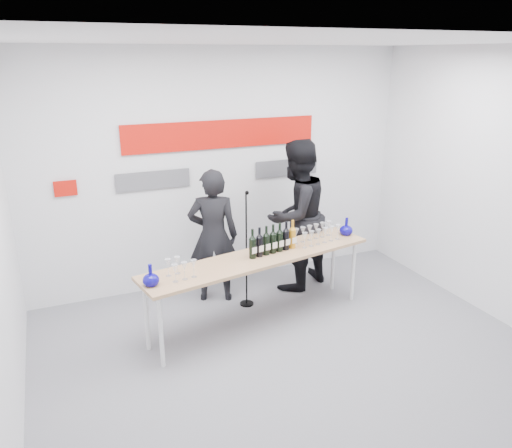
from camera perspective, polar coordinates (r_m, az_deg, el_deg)
name	(u,v)px	position (r m, az deg, el deg)	size (l,w,h in m)	color
ground	(291,352)	(5.29, 3.97, -14.40)	(5.00, 5.00, 0.00)	slate
back_wall	(223,169)	(6.42, -3.84, 6.27)	(5.00, 0.04, 3.00)	silver
signage	(219,146)	(6.31, -4.29, 8.88)	(3.38, 0.02, 0.79)	red
tasting_table	(260,261)	(5.46, 0.41, -4.30)	(2.76, 1.04, 0.81)	tan
wine_bottles	(273,239)	(5.47, 1.96, -1.70)	(0.62, 0.19, 0.33)	black
decanter_left	(151,275)	(4.84, -11.96, -5.71)	(0.16, 0.16, 0.21)	#0D067E
decanter_right	(346,226)	(6.13, 10.28, -0.25)	(0.16, 0.16, 0.21)	#0D067E
glasses_left	(180,269)	(4.95, -8.71, -5.11)	(0.29, 0.24, 0.18)	silver
glasses_right	(317,234)	(5.86, 7.00, -1.15)	(0.59, 0.32, 0.18)	silver
presenter_left	(213,236)	(6.00, -4.91, -1.39)	(0.60, 0.39, 1.65)	black
presenter_right	(296,216)	(6.31, 4.58, 0.95)	(0.94, 0.73, 1.92)	black
mic_stand	(247,271)	(5.97, -1.08, -5.44)	(0.17, 0.17, 1.44)	black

